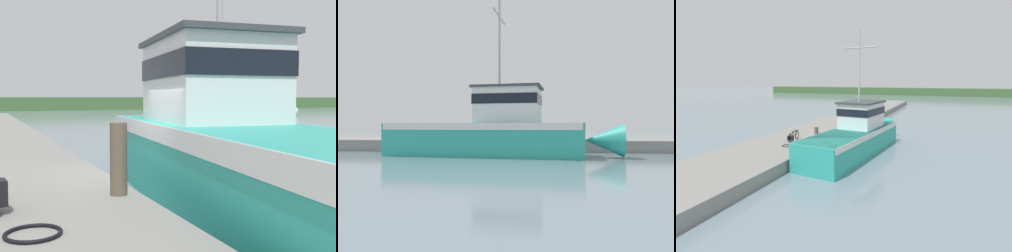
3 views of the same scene
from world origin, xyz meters
The scene contains 6 objects.
ground_plane centered at (0.00, 0.00, 0.00)m, with size 320.00×320.00×0.00m, color gray.
far_shoreline centered at (30.00, 74.78, 1.25)m, with size 180.00×5.00×2.50m, color #426638.
fishing_boat_main centered at (1.68, -0.56, 1.39)m, with size 4.20×12.68×8.77m.
boat_white_moored centered at (32.70, 36.33, 0.97)m, with size 5.00×2.08×2.51m.
mooring_post centered at (-1.05, -1.84, 1.31)m, with size 0.28×0.28×1.19m, color brown.
hose_coil centered at (-2.57, -3.42, 0.74)m, with size 0.67×0.67×0.05m, color black.
Camera 1 is at (-3.07, -8.43, 2.31)m, focal length 45.00 mm.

